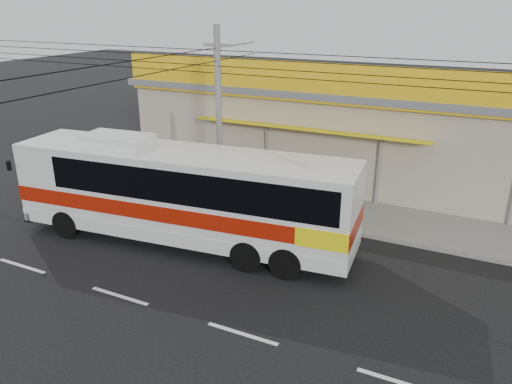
# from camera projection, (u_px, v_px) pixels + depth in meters

# --- Properties ---
(ground) EXTENTS (120.00, 120.00, 0.00)m
(ground) POSITION_uv_depth(u_px,v_px,m) (281.00, 287.00, 14.87)
(ground) COLOR black
(ground) RESTS_ON ground
(sidewalk) EXTENTS (30.00, 3.20, 0.15)m
(sidewalk) POSITION_uv_depth(u_px,v_px,m) (341.00, 213.00, 19.88)
(sidewalk) COLOR gray
(sidewalk) RESTS_ON ground
(lane_markings) EXTENTS (50.00, 0.12, 0.01)m
(lane_markings) POSITION_uv_depth(u_px,v_px,m) (242.00, 334.00, 12.77)
(lane_markings) COLOR silver
(lane_markings) RESTS_ON ground
(storefront_building) EXTENTS (22.60, 9.20, 5.70)m
(storefront_building) POSITION_uv_depth(u_px,v_px,m) (378.00, 129.00, 23.73)
(storefront_building) COLOR #AD9F8C
(storefront_building) RESTS_ON ground
(coach_bus) EXTENTS (12.11, 3.70, 3.67)m
(coach_bus) POSITION_uv_depth(u_px,v_px,m) (187.00, 191.00, 16.91)
(coach_bus) COLOR silver
(coach_bus) RESTS_ON ground
(motorbike_red) EXTENTS (1.92, 1.29, 0.95)m
(motorbike_red) POSITION_uv_depth(u_px,v_px,m) (113.00, 153.00, 25.78)
(motorbike_red) COLOR maroon
(motorbike_red) RESTS_ON sidewalk
(motorbike_dark) EXTENTS (1.61, 0.90, 0.93)m
(motorbike_dark) POSITION_uv_depth(u_px,v_px,m) (212.00, 191.00, 20.70)
(motorbike_dark) COLOR black
(motorbike_dark) RESTS_ON sidewalk
(utility_pole) EXTENTS (34.00, 14.00, 7.23)m
(utility_pole) POSITION_uv_depth(u_px,v_px,m) (217.00, 61.00, 18.09)
(utility_pole) COLOR slate
(utility_pole) RESTS_ON ground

